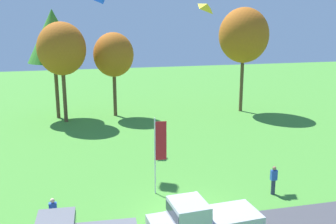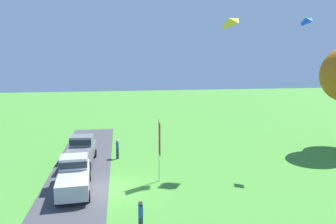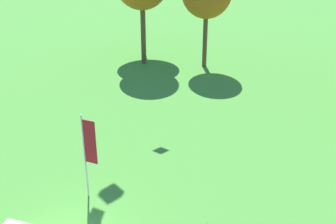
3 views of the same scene
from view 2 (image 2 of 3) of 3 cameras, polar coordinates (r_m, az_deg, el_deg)
ground_plane at (r=22.56m, az=-9.65°, el=-13.19°), size 120.00×120.00×0.00m
pavement_strip at (r=22.75m, az=-15.98°, el=-13.16°), size 36.00×4.40×0.06m
car_pickup_near_entrance at (r=27.75m, az=-14.93°, el=-6.51°), size 5.10×2.28×2.14m
car_pickup_by_flagpole at (r=22.47m, az=-16.06°, el=-10.51°), size 5.13×2.34×2.14m
person_watching_sky at (r=28.45m, az=-8.81°, el=-6.36°), size 0.36×0.24×1.71m
person_on_lawn at (r=17.15m, az=-4.78°, el=-17.65°), size 0.36×0.24×1.71m
flag_banner at (r=22.49m, az=-1.51°, el=-5.36°), size 0.71×0.08×4.53m
kite_diamond_high_right at (r=27.62m, az=22.82°, el=14.54°), size 1.10×1.25×0.78m
kite_diamond_near_flag at (r=18.73m, az=10.57°, el=15.27°), size 1.22×1.32×0.78m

